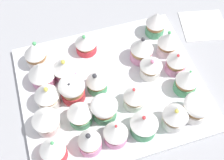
{
  "coord_description": "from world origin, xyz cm",
  "views": [
    {
      "loc": [
        -12.16,
        -38.59,
        67.11
      ],
      "look_at": [
        0.0,
        0.0,
        4.2
      ],
      "focal_mm": 47.59,
      "sensor_mm": 36.0,
      "label": 1
    }
  ],
  "objects_px": {
    "napkin": "(204,25)",
    "cupcake_0": "(53,150)",
    "cupcake_4": "(175,116)",
    "cupcake_9": "(135,97)",
    "cupcake_19": "(168,43)",
    "cupcake_13": "(97,81)",
    "cupcake_3": "(144,124)",
    "cupcake_10": "(187,81)",
    "cupcake_18": "(142,49)",
    "cupcake_1": "(89,140)",
    "cupcake_15": "(178,63)",
    "cupcake_17": "(64,68)",
    "cupcake_7": "(80,114)",
    "cupcake_20": "(35,54)",
    "cupcake_12": "(72,89)",
    "cupcake_22": "(156,23)",
    "cupcake_14": "(151,66)",
    "cupcake_6": "(46,120)",
    "cupcake_11": "(47,96)",
    "cupcake_16": "(42,73)",
    "cupcake_21": "(86,43)",
    "cupcake_8": "(104,108)",
    "baking_tray": "(112,87)",
    "cupcake_5": "(197,108)",
    "cupcake_2": "(116,133)"
  },
  "relations": [
    {
      "from": "cupcake_15",
      "to": "napkin",
      "type": "relative_size",
      "value": 0.56
    },
    {
      "from": "cupcake_3",
      "to": "cupcake_8",
      "type": "relative_size",
      "value": 1.07
    },
    {
      "from": "cupcake_8",
      "to": "cupcake_18",
      "type": "distance_m",
      "value": 0.2
    },
    {
      "from": "napkin",
      "to": "cupcake_0",
      "type": "bearing_deg",
      "value": -152.45
    },
    {
      "from": "cupcake_21",
      "to": "cupcake_17",
      "type": "bearing_deg",
      "value": -136.36
    },
    {
      "from": "cupcake_1",
      "to": "cupcake_22",
      "type": "height_order",
      "value": "same"
    },
    {
      "from": "cupcake_20",
      "to": "cupcake_21",
      "type": "height_order",
      "value": "cupcake_20"
    },
    {
      "from": "baking_tray",
      "to": "cupcake_3",
      "type": "xyz_separation_m",
      "value": [
        0.03,
        -0.14,
        0.04
      ]
    },
    {
      "from": "cupcake_13",
      "to": "cupcake_17",
      "type": "distance_m",
      "value": 0.09
    },
    {
      "from": "cupcake_4",
      "to": "cupcake_18",
      "type": "relative_size",
      "value": 0.99
    },
    {
      "from": "cupcake_0",
      "to": "cupcake_3",
      "type": "distance_m",
      "value": 0.21
    },
    {
      "from": "cupcake_12",
      "to": "cupcake_11",
      "type": "bearing_deg",
      "value": -177.66
    },
    {
      "from": "cupcake_15",
      "to": "cupcake_18",
      "type": "distance_m",
      "value": 0.1
    },
    {
      "from": "cupcake_3",
      "to": "cupcake_10",
      "type": "height_order",
      "value": "cupcake_10"
    },
    {
      "from": "cupcake_4",
      "to": "cupcake_18",
      "type": "bearing_deg",
      "value": 91.25
    },
    {
      "from": "cupcake_17",
      "to": "cupcake_18",
      "type": "distance_m",
      "value": 0.21
    },
    {
      "from": "cupcake_18",
      "to": "cupcake_12",
      "type": "bearing_deg",
      "value": -162.5
    },
    {
      "from": "cupcake_3",
      "to": "cupcake_12",
      "type": "relative_size",
      "value": 0.98
    },
    {
      "from": "cupcake_12",
      "to": "cupcake_22",
      "type": "relative_size",
      "value": 0.95
    },
    {
      "from": "cupcake_11",
      "to": "cupcake_21",
      "type": "relative_size",
      "value": 1.17
    },
    {
      "from": "cupcake_0",
      "to": "cupcake_22",
      "type": "relative_size",
      "value": 0.88
    },
    {
      "from": "cupcake_19",
      "to": "cupcake_14",
      "type": "bearing_deg",
      "value": -141.83
    },
    {
      "from": "cupcake_20",
      "to": "cupcake_10",
      "type": "bearing_deg",
      "value": -29.53
    },
    {
      "from": "cupcake_8",
      "to": "cupcake_4",
      "type": "bearing_deg",
      "value": -24.84
    },
    {
      "from": "cupcake_19",
      "to": "cupcake_13",
      "type": "bearing_deg",
      "value": -165.16
    },
    {
      "from": "cupcake_2",
      "to": "cupcake_12",
      "type": "height_order",
      "value": "cupcake_12"
    },
    {
      "from": "cupcake_6",
      "to": "napkin",
      "type": "relative_size",
      "value": 0.51
    },
    {
      "from": "cupcake_16",
      "to": "napkin",
      "type": "relative_size",
      "value": 0.56
    },
    {
      "from": "cupcake_7",
      "to": "cupcake_20",
      "type": "relative_size",
      "value": 0.85
    },
    {
      "from": "cupcake_8",
      "to": "cupcake_22",
      "type": "bearing_deg",
      "value": 44.53
    },
    {
      "from": "cupcake_1",
      "to": "cupcake_3",
      "type": "height_order",
      "value": "cupcake_1"
    },
    {
      "from": "cupcake_1",
      "to": "cupcake_14",
      "type": "bearing_deg",
      "value": 35.96
    },
    {
      "from": "cupcake_12",
      "to": "cupcake_18",
      "type": "xyz_separation_m",
      "value": [
        0.21,
        0.06,
        0.0
      ]
    },
    {
      "from": "cupcake_11",
      "to": "napkin",
      "type": "bearing_deg",
      "value": 14.98
    },
    {
      "from": "cupcake_10",
      "to": "cupcake_18",
      "type": "distance_m",
      "value": 0.15
    },
    {
      "from": "cupcake_17",
      "to": "napkin",
      "type": "height_order",
      "value": "cupcake_17"
    },
    {
      "from": "cupcake_20",
      "to": "cupcake_22",
      "type": "relative_size",
      "value": 1.03
    },
    {
      "from": "cupcake_7",
      "to": "cupcake_11",
      "type": "relative_size",
      "value": 0.87
    },
    {
      "from": "cupcake_1",
      "to": "cupcake_3",
      "type": "distance_m",
      "value": 0.13
    },
    {
      "from": "cupcake_8",
      "to": "cupcake_19",
      "type": "relative_size",
      "value": 0.84
    },
    {
      "from": "cupcake_11",
      "to": "cupcake_20",
      "type": "relative_size",
      "value": 0.99
    },
    {
      "from": "cupcake_0",
      "to": "cupcake_1",
      "type": "distance_m",
      "value": 0.08
    },
    {
      "from": "cupcake_6",
      "to": "cupcake_15",
      "type": "relative_size",
      "value": 0.91
    },
    {
      "from": "cupcake_4",
      "to": "cupcake_9",
      "type": "xyz_separation_m",
      "value": [
        -0.07,
        0.08,
        -0.01
      ]
    },
    {
      "from": "cupcake_1",
      "to": "cupcake_5",
      "type": "xyz_separation_m",
      "value": [
        0.26,
        0.0,
        -0.0
      ]
    },
    {
      "from": "cupcake_19",
      "to": "cupcake_22",
      "type": "xyz_separation_m",
      "value": [
        -0.0,
        0.08,
        0.0
      ]
    },
    {
      "from": "cupcake_15",
      "to": "cupcake_20",
      "type": "bearing_deg",
      "value": 158.52
    },
    {
      "from": "cupcake_5",
      "to": "cupcake_1",
      "type": "bearing_deg",
      "value": -179.18
    },
    {
      "from": "cupcake_10",
      "to": "napkin",
      "type": "height_order",
      "value": "cupcake_10"
    },
    {
      "from": "cupcake_0",
      "to": "cupcake_9",
      "type": "distance_m",
      "value": 0.23
    }
  ]
}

